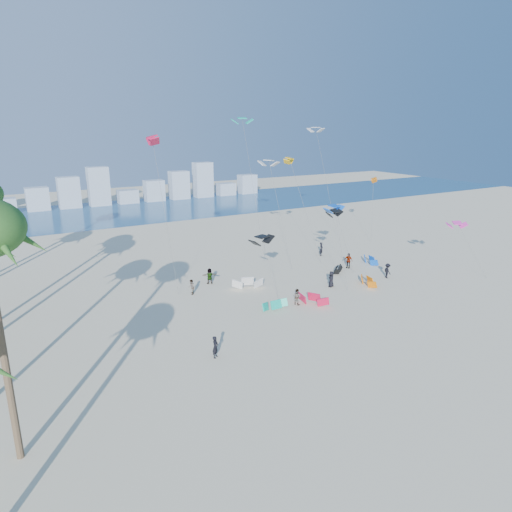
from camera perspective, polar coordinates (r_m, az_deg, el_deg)
ground at (r=34.01m, az=9.48°, el=-14.58°), size 220.00×220.00×0.00m
ocean at (r=97.69m, az=-18.37°, el=5.07°), size 220.00×220.00×0.00m
kitesurfer_near at (r=35.75m, az=-5.07°, el=-11.20°), size 0.75×0.74×1.75m
kitesurfer_mid at (r=45.67m, az=5.09°, el=-5.06°), size 0.85×0.95×1.62m
kitesurfers_far at (r=53.32m, az=5.34°, el=-1.85°), size 22.64×12.35×1.91m
grounded_kites at (r=50.57m, az=7.14°, el=-3.39°), size 21.16×10.60×1.10m
flying_kites at (r=56.46m, az=4.12°, el=10.60°), size 38.20×30.03×18.54m
distant_skyline at (r=106.71m, az=-20.30°, el=7.44°), size 85.00×3.00×8.40m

